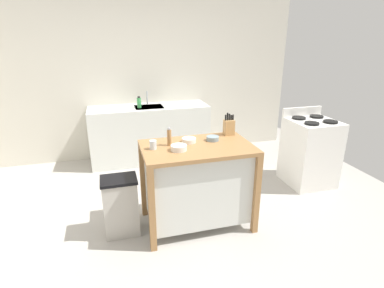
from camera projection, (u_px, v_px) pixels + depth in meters
The scene contains 14 objects.
ground_plane at pixel (179, 225), 3.36m from camera, with size 6.06×6.06×0.00m, color #ADA8A0.
wall_back at pixel (145, 78), 5.01m from camera, with size 5.06×0.10×2.60m, color beige.
kitchen_island at pixel (197, 181), 3.23m from camera, with size 1.13×0.71×0.91m.
knife_block at pixel (229, 127), 3.41m from camera, with size 0.11×0.09×0.25m.
bowl_ceramic_wide at pixel (179, 148), 2.97m from camera, with size 0.16×0.16×0.05m.
bowl_ceramic_small at pixel (213, 138), 3.25m from camera, with size 0.13×0.13×0.05m.
bowl_stoneware_deep at pixel (189, 140), 3.19m from camera, with size 0.15×0.15×0.05m.
drinking_cup at pixel (153, 145), 2.99m from camera, with size 0.07×0.07×0.09m.
pepper_grinder at pixel (169, 137), 3.08m from camera, with size 0.04×0.04×0.19m.
trash_bin at pixel (121, 206), 3.13m from camera, with size 0.36×0.28×0.63m.
sink_counter at pixel (150, 133), 4.97m from camera, with size 1.88×0.60×0.90m.
sink_faucet at pixel (147, 98), 4.91m from camera, with size 0.02×0.02×0.22m.
bottle_hand_soap at pixel (139, 103), 4.71m from camera, with size 0.06×0.06×0.18m.
stove at pixel (310, 152), 4.18m from camera, with size 0.60×0.60×1.02m.
Camera 1 is at (-0.64, -2.79, 1.98)m, focal length 28.51 mm.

